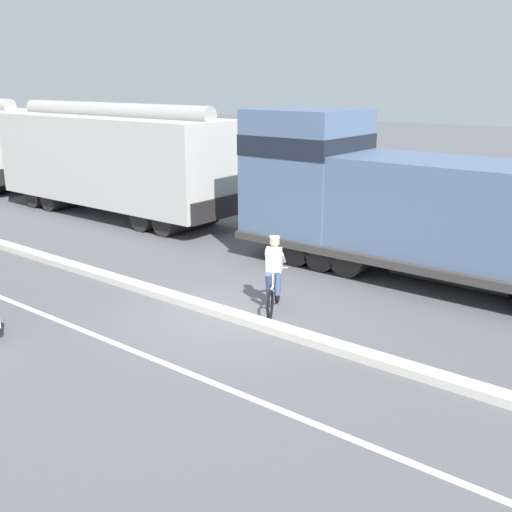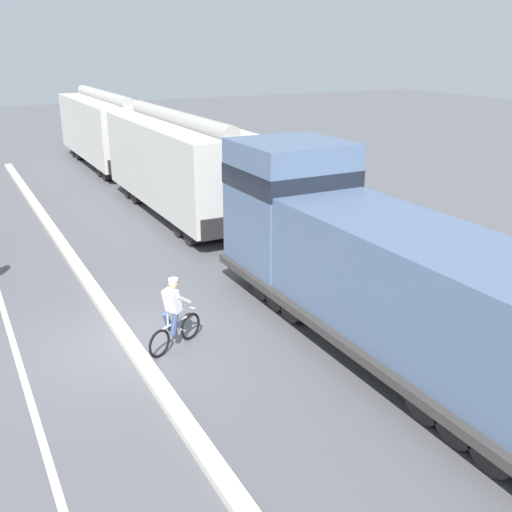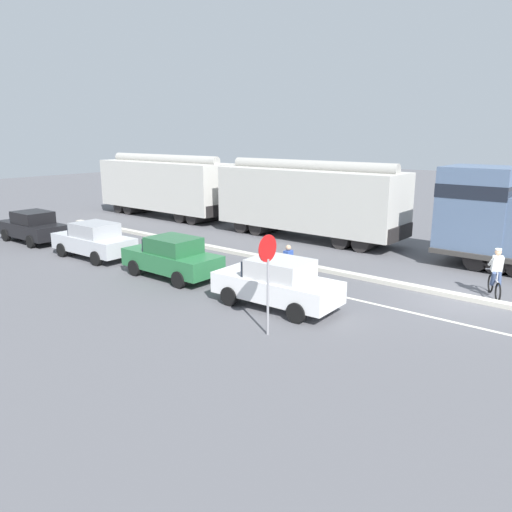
# 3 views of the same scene
# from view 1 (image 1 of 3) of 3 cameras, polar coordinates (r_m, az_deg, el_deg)

# --- Properties ---
(ground_plane) EXTENTS (120.00, 120.00, 0.00)m
(ground_plane) POSITION_cam_1_polar(r_m,az_deg,el_deg) (13.17, -2.95, -5.75)
(ground_plane) COLOR #56565B
(median_curb) EXTENTS (0.36, 36.00, 0.16)m
(median_curb) POSITION_cam_1_polar(r_m,az_deg,el_deg) (17.47, -17.99, -0.64)
(median_curb) COLOR beige
(median_curb) RESTS_ON ground
(locomotive) EXTENTS (3.10, 11.61, 4.20)m
(locomotive) POSITION_cam_1_polar(r_m,az_deg,el_deg) (15.74, 15.71, 4.19)
(locomotive) COLOR slate
(locomotive) RESTS_ON ground
(hopper_car_lead) EXTENTS (2.90, 10.60, 4.18)m
(hopper_car_lead) POSITION_cam_1_polar(r_m,az_deg,el_deg) (23.12, -13.45, 8.82)
(hopper_car_lead) COLOR #BAB8B0
(hopper_car_lead) RESTS_ON ground
(cyclist) EXTENTS (1.55, 0.84, 1.71)m
(cyclist) POSITION_cam_1_polar(r_m,az_deg,el_deg) (13.17, 1.73, -1.94)
(cyclist) COLOR black
(cyclist) RESTS_ON ground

